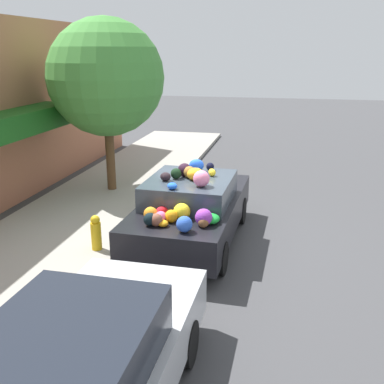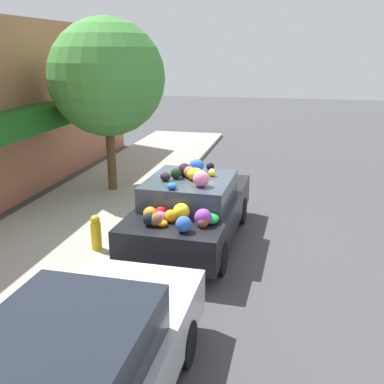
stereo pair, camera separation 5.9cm
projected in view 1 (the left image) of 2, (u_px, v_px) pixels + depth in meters
ground_plane at (185, 240)px, 9.48m from camera, size 60.00×60.00×0.00m
sidewalk_curb at (67, 227)px, 10.00m from camera, size 24.00×3.20×0.13m
street_tree at (106, 78)px, 11.64m from camera, size 3.04×3.04×4.54m
fire_hydrant at (96, 233)px, 8.65m from camera, size 0.20×0.20×0.70m
art_car at (192, 208)px, 9.16m from camera, size 4.16×1.97×1.72m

